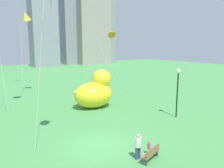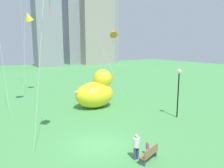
{
  "view_description": "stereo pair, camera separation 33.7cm",
  "coord_description": "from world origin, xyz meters",
  "px_view_note": "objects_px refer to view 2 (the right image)",
  "views": [
    {
      "loc": [
        -6.99,
        -12.28,
        6.78
      ],
      "look_at": [
        2.73,
        2.51,
        3.65
      ],
      "focal_mm": 35.1,
      "sensor_mm": 36.0,
      "label": 1
    },
    {
      "loc": [
        -6.7,
        -12.46,
        6.78
      ],
      "look_at": [
        2.73,
        2.51,
        3.65
      ],
      "focal_mm": 35.1,
      "sensor_mm": 36.0,
      "label": 2
    }
  ],
  "objects_px": {
    "person_adult": "(136,145)",
    "lamppost": "(179,81)",
    "kite_yellow": "(28,17)",
    "giant_inflatable_duck": "(96,91)",
    "person_child": "(147,147)",
    "park_bench": "(149,154)",
    "kite_orange": "(113,33)"
  },
  "relations": [
    {
      "from": "lamppost",
      "to": "kite_yellow",
      "type": "relative_size",
      "value": 0.41
    },
    {
      "from": "person_child",
      "to": "kite_yellow",
      "type": "relative_size",
      "value": 0.08
    },
    {
      "from": "park_bench",
      "to": "giant_inflatable_duck",
      "type": "relative_size",
      "value": 0.31
    },
    {
      "from": "person_child",
      "to": "lamppost",
      "type": "height_order",
      "value": "lamppost"
    },
    {
      "from": "kite_orange",
      "to": "person_child",
      "type": "bearing_deg",
      "value": -115.73
    },
    {
      "from": "kite_orange",
      "to": "kite_yellow",
      "type": "relative_size",
      "value": 0.83
    },
    {
      "from": "lamppost",
      "to": "kite_yellow",
      "type": "bearing_deg",
      "value": 117.37
    },
    {
      "from": "lamppost",
      "to": "kite_yellow",
      "type": "height_order",
      "value": "kite_yellow"
    },
    {
      "from": "giant_inflatable_duck",
      "to": "lamppost",
      "type": "distance_m",
      "value": 8.89
    },
    {
      "from": "person_adult",
      "to": "lamppost",
      "type": "height_order",
      "value": "lamppost"
    },
    {
      "from": "park_bench",
      "to": "kite_orange",
      "type": "relative_size",
      "value": 0.17
    },
    {
      "from": "park_bench",
      "to": "kite_orange",
      "type": "bearing_deg",
      "value": 64.04
    },
    {
      "from": "kite_orange",
      "to": "park_bench",
      "type": "bearing_deg",
      "value": -115.96
    },
    {
      "from": "person_child",
      "to": "lamppost",
      "type": "xyz_separation_m",
      "value": [
        7.26,
        4.03,
        2.99
      ]
    },
    {
      "from": "person_child",
      "to": "park_bench",
      "type": "bearing_deg",
      "value": -121.69
    },
    {
      "from": "person_child",
      "to": "giant_inflatable_duck",
      "type": "bearing_deg",
      "value": 78.05
    },
    {
      "from": "giant_inflatable_duck",
      "to": "kite_orange",
      "type": "distance_m",
      "value": 10.3
    },
    {
      "from": "kite_orange",
      "to": "kite_yellow",
      "type": "bearing_deg",
      "value": 152.1
    },
    {
      "from": "park_bench",
      "to": "giant_inflatable_duck",
      "type": "xyz_separation_m",
      "value": [
        2.78,
        11.91,
        1.31
      ]
    },
    {
      "from": "person_adult",
      "to": "kite_yellow",
      "type": "bearing_deg",
      "value": 92.87
    },
    {
      "from": "person_child",
      "to": "giant_inflatable_duck",
      "type": "relative_size",
      "value": 0.18
    },
    {
      "from": "giant_inflatable_duck",
      "to": "kite_orange",
      "type": "bearing_deg",
      "value": 43.62
    },
    {
      "from": "lamppost",
      "to": "kite_orange",
      "type": "relative_size",
      "value": 0.5
    },
    {
      "from": "kite_yellow",
      "to": "person_child",
      "type": "bearing_deg",
      "value": -84.75
    },
    {
      "from": "person_child",
      "to": "giant_inflatable_duck",
      "type": "xyz_separation_m",
      "value": [
        2.39,
        11.27,
        1.28
      ]
    },
    {
      "from": "kite_orange",
      "to": "kite_yellow",
      "type": "height_order",
      "value": "kite_yellow"
    },
    {
      "from": "lamppost",
      "to": "kite_yellow",
      "type": "xyz_separation_m",
      "value": [
        -9.28,
        17.92,
        7.06
      ]
    },
    {
      "from": "lamppost",
      "to": "park_bench",
      "type": "bearing_deg",
      "value": -148.62
    },
    {
      "from": "park_bench",
      "to": "person_adult",
      "type": "xyz_separation_m",
      "value": [
        -0.52,
        0.6,
        0.4
      ]
    },
    {
      "from": "person_child",
      "to": "lamppost",
      "type": "bearing_deg",
      "value": 29.04
    },
    {
      "from": "giant_inflatable_duck",
      "to": "lamppost",
      "type": "relative_size",
      "value": 1.08
    },
    {
      "from": "person_adult",
      "to": "lamppost",
      "type": "relative_size",
      "value": 0.34
    }
  ]
}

